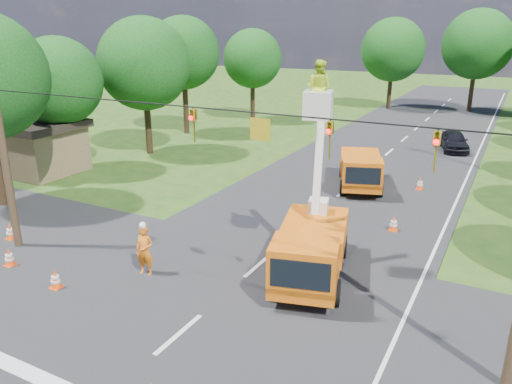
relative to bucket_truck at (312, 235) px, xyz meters
The scene contains 23 objects.
ground 15.13m from the bucket_truck, 97.73° to the left, with size 140.00×140.00×0.00m, color #224815.
road_main 15.13m from the bucket_truck, 97.73° to the left, with size 12.00×100.00×0.06m, color black.
road_cross 4.04m from the bucket_truck, 123.21° to the right, with size 56.00×10.00×0.07m, color black.
edge_line 15.42m from the bucket_truck, 76.51° to the left, with size 0.12×90.00×0.02m, color silver.
bucket_truck is the anchor object (origin of this frame).
second_truck 11.14m from the bucket_truck, 97.83° to the left, with size 3.67×5.83×2.05m.
ground_worker 5.95m from the bucket_truck, 154.18° to the right, with size 0.68×0.45×1.88m, color #FE5D15.
distant_car 22.85m from the bucket_truck, 85.31° to the left, with size 1.68×4.17×1.42m, color black.
traffic_cone_2 3.65m from the bucket_truck, 93.94° to the left, with size 0.38×0.38×0.71m.
traffic_cone_3 6.01m from the bucket_truck, 73.97° to the left, with size 0.38×0.38×0.71m.
traffic_cone_4 8.89m from the bucket_truck, 146.70° to the right, with size 0.38×0.38×0.71m.
traffic_cone_5 11.23m from the bucket_truck, 156.52° to the right, with size 0.38×0.38×0.71m.
traffic_cone_6 12.74m from the bucket_truck, 167.22° to the right, with size 0.38×0.38×0.71m.
traffic_cone_7 12.33m from the bucket_truck, 82.89° to the left, with size 0.38×0.38×0.71m.
pole_left 12.27m from the bucket_truck, 164.98° to the right, with size 0.30×0.30×9.00m.
signal_span 5.27m from the bucket_truck, 86.30° to the right, with size 18.00×0.29×1.07m.
shed 20.62m from the bucket_truck, 166.23° to the left, with size 5.50×4.50×3.15m.
tree_left_c 19.81m from the bucket_truck, 162.31° to the left, with size 5.20×5.20×8.06m.
tree_left_d 21.26m from the bucket_truck, 145.03° to the left, with size 6.20×6.20×9.24m.
tree_left_e 27.12m from the bucket_truck, 134.87° to the left, with size 5.80×5.80×9.41m.
tree_left_f 31.99m from the bucket_truck, 122.02° to the left, with size 5.40×5.40×8.40m.
tree_far_a 40.78m from the bucket_truck, 99.98° to the left, with size 6.60×6.60×9.50m.
tree_far_b 42.24m from the bucket_truck, 88.67° to the left, with size 7.00×7.00×10.32m.
Camera 1 is at (7.79, -9.91, 8.51)m, focal length 35.00 mm.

